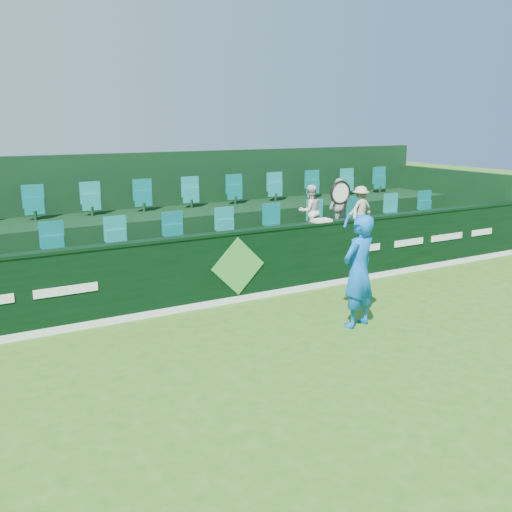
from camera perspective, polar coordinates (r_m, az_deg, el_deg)
ground at (r=7.79m, az=12.09°, el=-12.26°), size 60.00×60.00×0.00m
sponsor_hoarding at (r=10.68m, az=-2.08°, el=-1.04°), size 16.00×0.25×1.35m
stand_tier_front at (r=11.70m, az=-4.59°, el=-1.17°), size 16.00×2.00×0.80m
stand_tier_back at (r=13.35m, az=-8.10°, el=1.66°), size 16.00×1.80×1.30m
stand_rear at (r=13.65m, az=-8.88°, el=4.31°), size 16.00×4.10×2.60m
seat_row_front at (r=11.90m, az=-5.48°, el=2.51°), size 13.50×0.50×0.60m
seat_row_back at (r=13.47m, az=-8.71°, el=5.84°), size 13.50×0.50×0.60m
tennis_player at (r=9.45m, az=10.19°, el=-1.43°), size 1.13×0.60×2.51m
spectator_left at (r=12.74m, az=5.41°, el=4.51°), size 0.58×0.46×1.16m
spectator_middle at (r=13.21m, az=8.30°, el=4.98°), size 0.80×0.55×1.27m
spectator_right at (r=13.62m, az=10.38°, el=4.69°), size 0.71×0.44×1.05m
towel at (r=11.55m, az=6.55°, el=3.56°), size 0.38×0.25×0.06m
drinks_bottle at (r=12.06m, az=9.87°, el=4.24°), size 0.07×0.07×0.21m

